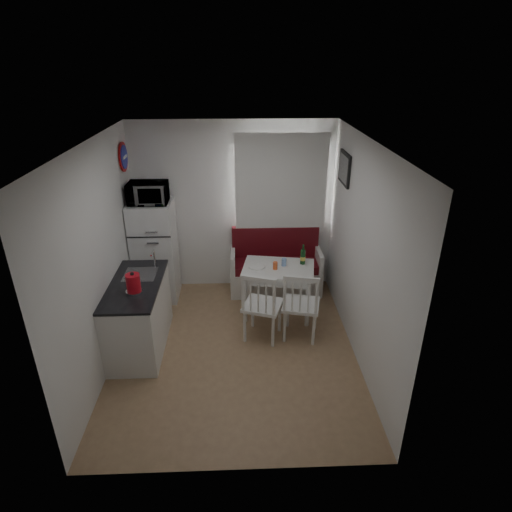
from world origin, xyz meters
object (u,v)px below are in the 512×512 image
at_px(bench, 275,271).
at_px(microwave, 148,193).
at_px(chair_left, 263,300).
at_px(fridge, 155,251).
at_px(wine_bottle, 303,254).
at_px(chair_right, 303,300).
at_px(dining_table, 278,273).
at_px(kitchen_counter, 139,315).
at_px(kettle, 133,283).

relative_size(bench, microwave, 2.60).
bearing_deg(chair_left, fridge, 160.30).
relative_size(chair_left, wine_bottle, 1.99).
relative_size(chair_right, microwave, 1.01).
distance_m(bench, chair_right, 1.38).
relative_size(fridge, microwave, 2.81).
relative_size(dining_table, chair_left, 1.85).
bearing_deg(microwave, chair_left, -37.30).
xyz_separation_m(kitchen_counter, microwave, (0.02, 1.19, 1.22)).
xyz_separation_m(chair_left, fridge, (-1.54, 1.22, 0.15)).
height_order(chair_left, wine_bottle, wine_bottle).
xyz_separation_m(dining_table, wine_bottle, (0.35, 0.10, 0.23)).
distance_m(fridge, wine_bottle, 2.19).
bearing_deg(bench, microwave, -174.87).
height_order(kitchen_counter, chair_left, kitchen_counter).
height_order(bench, fridge, fridge).
relative_size(bench, chair_left, 2.42).
bearing_deg(dining_table, kettle, -142.80).
relative_size(kitchen_counter, chair_right, 2.41).
bearing_deg(wine_bottle, kettle, -154.28).
xyz_separation_m(kitchen_counter, chair_right, (2.06, 0.02, 0.15)).
xyz_separation_m(bench, fridge, (-1.81, -0.11, 0.43)).
distance_m(microwave, kettle, 1.56).
bearing_deg(fridge, wine_bottle, -11.94).
height_order(dining_table, chair_right, chair_right).
height_order(bench, microwave, microwave).
distance_m(dining_table, kettle, 2.02).
bearing_deg(kitchen_counter, chair_left, 0.72).
bearing_deg(dining_table, chair_right, -59.87).
bearing_deg(kettle, microwave, 91.21).
bearing_deg(kitchen_counter, microwave, 89.06).
bearing_deg(chair_right, dining_table, 123.43).
relative_size(dining_table, microwave, 1.99).
relative_size(fridge, kettle, 5.84).
xyz_separation_m(bench, dining_table, (-0.02, -0.67, 0.32)).
relative_size(microwave, wine_bottle, 1.84).
xyz_separation_m(fridge, wine_bottle, (2.14, -0.45, 0.12)).
distance_m(kitchen_counter, chair_left, 1.57).
xyz_separation_m(dining_table, kettle, (-1.76, -0.92, 0.38)).
distance_m(microwave, wine_bottle, 2.32).
distance_m(fridge, microwave, 0.91).
distance_m(kettle, wine_bottle, 2.35).
distance_m(chair_right, microwave, 2.58).
relative_size(dining_table, kettle, 4.14).
bearing_deg(chair_left, kettle, -152.03).
height_order(fridge, wine_bottle, fridge).
height_order(dining_table, wine_bottle, wine_bottle).
xyz_separation_m(dining_table, chair_left, (-0.25, -0.67, -0.04)).
bearing_deg(chair_right, fridge, 162.06).
bearing_deg(kettle, chair_left, 9.22).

